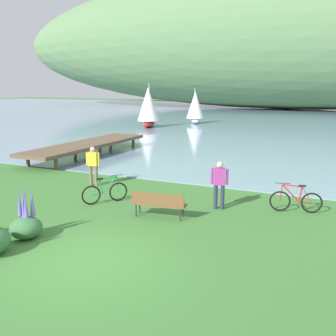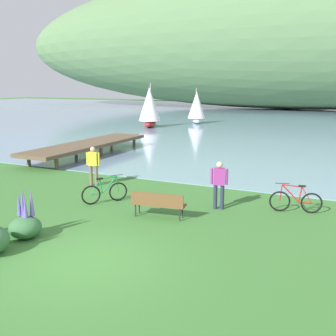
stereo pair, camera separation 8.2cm
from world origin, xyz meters
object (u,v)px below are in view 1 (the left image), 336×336
object	(u,v)px
park_bench_near_camera	(159,203)
bicycle_leaning_near_bench	(105,192)
sailboat_mid_bay	(195,107)
sailboat_nearest_to_shore	(148,107)
bicycle_beside_path	(296,201)
person_on_the_grass	(219,182)
person_at_shoreline	(93,164)

from	to	relation	value
park_bench_near_camera	bicycle_leaning_near_bench	size ratio (longest dim) A/B	1.29
bicycle_leaning_near_bench	sailboat_mid_bay	size ratio (longest dim) A/B	0.37
sailboat_nearest_to_shore	bicycle_beside_path	bearing A→B (deg)	-51.79
person_on_the_grass	park_bench_near_camera	bearing A→B (deg)	-130.36
park_bench_near_camera	person_on_the_grass	distance (m)	2.37
person_at_shoreline	sailboat_nearest_to_shore	xyz separation A→B (m)	(-9.00, 22.12, 1.15)
bicycle_leaning_near_bench	person_on_the_grass	world-z (taller)	person_on_the_grass
bicycle_beside_path	sailboat_mid_bay	world-z (taller)	sailboat_mid_bay
park_bench_near_camera	sailboat_mid_bay	size ratio (longest dim) A/B	0.47
bicycle_leaning_near_bench	bicycle_beside_path	bearing A→B (deg)	15.88
park_bench_near_camera	bicycle_leaning_near_bench	bearing A→B (deg)	165.01
bicycle_leaning_near_bench	sailboat_mid_bay	world-z (taller)	sailboat_mid_bay
person_at_shoreline	sailboat_nearest_to_shore	world-z (taller)	sailboat_nearest_to_shore
sailboat_mid_bay	sailboat_nearest_to_shore	bearing A→B (deg)	-115.87
park_bench_near_camera	person_on_the_grass	xyz separation A→B (m)	(1.50, 1.77, 0.46)
person_on_the_grass	sailboat_nearest_to_shore	bearing A→B (deg)	123.09
park_bench_near_camera	sailboat_nearest_to_shore	bearing A→B (deg)	118.55
bicycle_beside_path	person_on_the_grass	bearing A→B (deg)	-162.58
person_on_the_grass	bicycle_leaning_near_bench	bearing A→B (deg)	-165.08
bicycle_beside_path	park_bench_near_camera	bearing A→B (deg)	-147.46
bicycle_leaning_near_bench	person_on_the_grass	size ratio (longest dim) A/B	0.84
bicycle_beside_path	person_at_shoreline	size ratio (longest dim) A/B	1.01
park_bench_near_camera	sailboat_nearest_to_shore	xyz separation A→B (m)	(-13.47, 24.75, 1.60)
sailboat_nearest_to_shore	sailboat_mid_bay	world-z (taller)	sailboat_nearest_to_shore
bicycle_leaning_near_bench	person_on_the_grass	xyz separation A→B (m)	(4.07, 1.08, 0.58)
bicycle_leaning_near_bench	person_at_shoreline	world-z (taller)	person_at_shoreline
person_at_shoreline	person_on_the_grass	size ratio (longest dim) A/B	1.00
sailboat_nearest_to_shore	person_at_shoreline	bearing A→B (deg)	-67.86
person_at_shoreline	person_on_the_grass	world-z (taller)	same
park_bench_near_camera	sailboat_mid_bay	xyz separation A→B (m)	(-10.62, 30.62, 1.36)
bicycle_beside_path	sailboat_mid_bay	xyz separation A→B (m)	(-14.62, 28.07, 1.48)
bicycle_leaning_near_bench	sailboat_mid_bay	distance (m)	31.04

